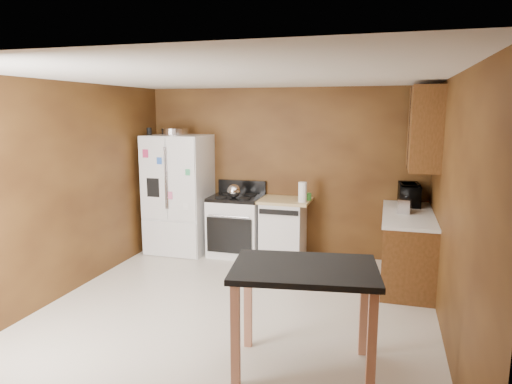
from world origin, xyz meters
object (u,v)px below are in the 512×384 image
at_px(refrigerator, 179,194).
at_px(gas_range, 236,225).
at_px(pen_cup, 149,131).
at_px(dishwasher, 283,228).
at_px(microwave, 409,195).
at_px(island, 304,283).
at_px(roasting_pan, 175,132).
at_px(green_canister, 308,197).
at_px(kettle, 234,191).
at_px(toaster, 405,206).
at_px(paper_towel, 303,192).

relative_size(refrigerator, gas_range, 1.64).
distance_m(pen_cup, dishwasher, 2.48).
bearing_deg(microwave, refrigerator, 87.69).
height_order(gas_range, island, gas_range).
bearing_deg(microwave, roasting_pan, 87.22).
bearing_deg(green_canister, pen_cup, -175.05).
height_order(kettle, toaster, kettle).
bearing_deg(dishwasher, paper_towel, -23.12).
height_order(kettle, refrigerator, refrigerator).
bearing_deg(pen_cup, toaster, -4.65).
bearing_deg(kettle, roasting_pan, 174.93).
bearing_deg(gas_range, pen_cup, -173.35).
distance_m(paper_towel, microwave, 1.44).
bearing_deg(green_canister, kettle, -170.82).
xyz_separation_m(microwave, island, (-0.91, -2.87, -0.27)).
xyz_separation_m(green_canister, dishwasher, (-0.36, -0.03, -0.49)).
xyz_separation_m(kettle, green_canister, (1.07, 0.17, -0.06)).
relative_size(gas_range, island, 0.86).
distance_m(toaster, microwave, 0.50).
height_order(kettle, dishwasher, kettle).
distance_m(refrigerator, dishwasher, 1.69).
height_order(pen_cup, toaster, pen_cup).
bearing_deg(refrigerator, pen_cup, -167.23).
bearing_deg(dishwasher, gas_range, -178.06).
distance_m(paper_towel, green_canister, 0.19).
bearing_deg(refrigerator, toaster, -6.84).
relative_size(pen_cup, green_canister, 1.07).
relative_size(paper_towel, refrigerator, 0.16).
xyz_separation_m(microwave, gas_range, (-2.46, -0.04, -0.57)).
bearing_deg(green_canister, dishwasher, -175.28).
relative_size(roasting_pan, pen_cup, 3.61).
bearing_deg(roasting_pan, refrigerator, -27.19).
height_order(pen_cup, island, pen_cup).
distance_m(kettle, paper_towel, 1.02).
bearing_deg(dishwasher, green_canister, 4.72).
height_order(roasting_pan, paper_towel, roasting_pan).
distance_m(paper_towel, gas_range, 1.17).
bearing_deg(paper_towel, kettle, -179.16).
xyz_separation_m(pen_cup, dishwasher, (2.04, 0.18, -1.40)).
height_order(paper_towel, gas_range, paper_towel).
distance_m(gas_range, island, 3.24).
bearing_deg(roasting_pan, toaster, -7.19).
bearing_deg(kettle, microwave, 3.70).
height_order(pen_cup, kettle, pen_cup).
relative_size(roasting_pan, microwave, 0.82).
relative_size(refrigerator, island, 1.41).
distance_m(dishwasher, island, 2.98).
bearing_deg(toaster, microwave, 91.01).
bearing_deg(toaster, kettle, -179.02).
height_order(roasting_pan, microwave, roasting_pan).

